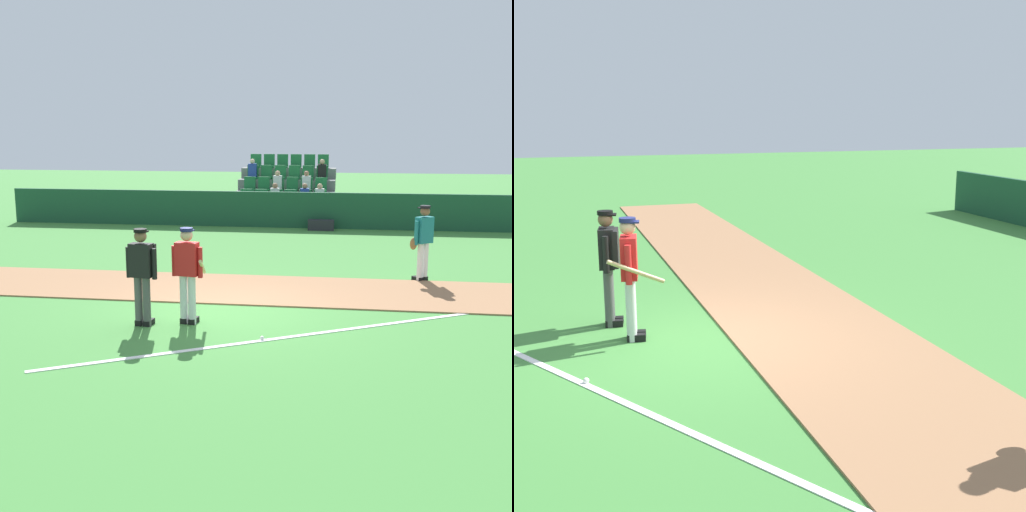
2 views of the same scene
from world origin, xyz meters
The scene contains 6 objects.
ground_plane centered at (0.00, 0.00, 0.00)m, with size 80.00×80.00×0.00m, color #42843A.
infield_dirt_path centered at (0.00, 1.76, 0.01)m, with size 28.00×2.61×0.03m, color #9E704C.
foul_line_chalk centered at (3.00, -0.50, 0.01)m, with size 12.00×0.10×0.01m, color white.
batter_red_jersey centered at (-0.40, -0.86, 0.97)m, with size 0.64×0.80×1.76m.
umpire_home_plate centered at (-1.18, -1.07, 1.00)m, with size 0.58×0.35×1.76m.
baseball centered at (1.04, -1.60, 0.04)m, with size 0.07×0.07×0.07m, color white.
Camera 2 is at (9.01, -1.93, 3.23)m, focal length 47.85 mm.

